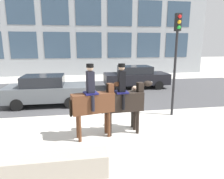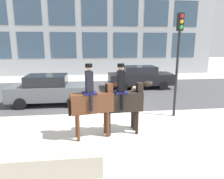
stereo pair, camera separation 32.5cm
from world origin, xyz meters
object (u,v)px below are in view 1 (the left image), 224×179
at_px(mounted_horse_companion, 124,99).
at_px(street_car_near_lane, 46,90).
at_px(mounted_horse_lead, 94,101).
at_px(pedestrian_bystander, 134,104).
at_px(traffic_light, 176,50).
at_px(planter_ledge, 56,166).
at_px(street_car_far_lane, 136,77).

distance_m(mounted_horse_companion, street_car_near_lane, 5.35).
bearing_deg(mounted_horse_lead, pedestrian_bystander, 7.47).
xyz_separation_m(mounted_horse_lead, traffic_light, (3.72, 1.71, 1.64)).
bearing_deg(street_car_near_lane, mounted_horse_companion, -50.63).
bearing_deg(street_car_near_lane, planter_ledge, -79.23).
bearing_deg(mounted_horse_companion, traffic_light, 26.40).
height_order(mounted_horse_lead, mounted_horse_companion, mounted_horse_lead).
xyz_separation_m(mounted_horse_lead, mounted_horse_companion, (1.10, 0.18, -0.04)).
bearing_deg(mounted_horse_lead, street_car_far_lane, 52.68).
height_order(mounted_horse_companion, pedestrian_bystander, mounted_horse_companion).
height_order(pedestrian_bystander, street_car_near_lane, pedestrian_bystander).
height_order(mounted_horse_lead, street_car_near_lane, mounted_horse_lead).
distance_m(pedestrian_bystander, street_car_near_lane, 5.37).
height_order(pedestrian_bystander, traffic_light, traffic_light).
height_order(pedestrian_bystander, planter_ledge, pedestrian_bystander).
distance_m(street_car_near_lane, traffic_light, 6.88).
distance_m(mounted_horse_companion, planter_ledge, 3.26).
bearing_deg(street_car_near_lane, street_car_far_lane, 30.17).
relative_size(mounted_horse_companion, pedestrian_bystander, 1.52).
height_order(mounted_horse_lead, planter_ledge, mounted_horse_lead).
relative_size(mounted_horse_lead, planter_ledge, 1.02).
height_order(mounted_horse_companion, street_car_far_lane, mounted_horse_companion).
height_order(mounted_horse_companion, planter_ledge, mounted_horse_companion).
relative_size(street_car_near_lane, traffic_light, 0.93).
bearing_deg(mounted_horse_lead, planter_ledge, -129.96).
xyz_separation_m(pedestrian_bystander, planter_ledge, (-2.64, -2.58, -0.70)).
relative_size(mounted_horse_lead, mounted_horse_companion, 1.01).
xyz_separation_m(pedestrian_bystander, street_car_far_lane, (2.10, 7.20, -0.15)).
distance_m(pedestrian_bystander, street_car_far_lane, 7.51).
xyz_separation_m(traffic_light, planter_ledge, (-4.79, -3.74, -2.67)).
relative_size(pedestrian_bystander, street_car_near_lane, 0.40).
height_order(mounted_horse_companion, street_car_near_lane, mounted_horse_companion).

